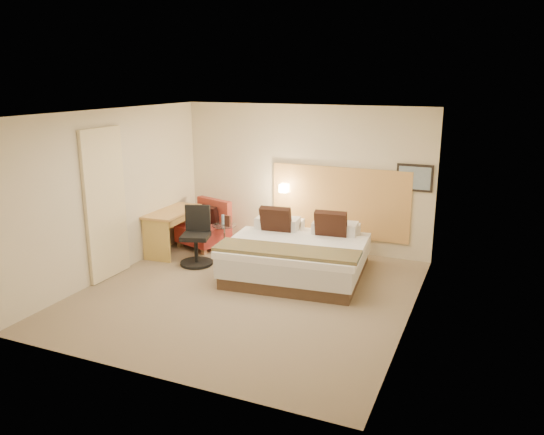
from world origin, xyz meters
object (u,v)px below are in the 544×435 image
at_px(bed, 298,254).
at_px(lounge_chair, 206,228).
at_px(side_table, 224,237).
at_px(desk, 174,219).
at_px(desk_chair, 197,241).

height_order(bed, lounge_chair, bed).
distance_m(lounge_chair, side_table, 0.51).
relative_size(lounge_chair, desk, 0.79).
bearing_deg(lounge_chair, desk_chair, -69.06).
height_order(bed, side_table, bed).
height_order(lounge_chair, desk_chair, desk_chair).
relative_size(side_table, desk, 0.42).
height_order(bed, desk, bed).
bearing_deg(lounge_chair, side_table, -17.66).
xyz_separation_m(desk, desk_chair, (0.74, -0.43, -0.21)).
distance_m(lounge_chair, desk, 0.69).
relative_size(bed, lounge_chair, 2.29).
distance_m(bed, desk_chair, 1.82).
bearing_deg(bed, side_table, 161.44).
xyz_separation_m(side_table, desk_chair, (-0.12, -0.79, 0.13)).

